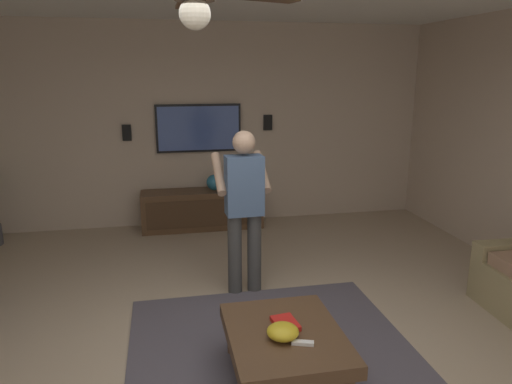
{
  "coord_description": "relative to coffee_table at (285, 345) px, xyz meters",
  "views": [
    {
      "loc": [
        -3.1,
        0.59,
        2.17
      ],
      "look_at": [
        0.84,
        -0.21,
        1.15
      ],
      "focal_mm": 33.15,
      "sensor_mm": 36.0,
      "label": 1
    }
  ],
  "objects": [
    {
      "name": "coffee_table",
      "position": [
        0.0,
        0.0,
        0.0
      ],
      "size": [
        1.0,
        0.8,
        0.4
      ],
      "color": "#513823",
      "rests_on": "ground"
    },
    {
      "name": "book",
      "position": [
        0.08,
        -0.02,
        0.12
      ],
      "size": [
        0.24,
        0.19,
        0.04
      ],
      "primitive_type": "cube",
      "rotation": [
        0.0,
        0.0,
        0.13
      ],
      "color": "red",
      "rests_on": "coffee_table"
    },
    {
      "name": "bowl",
      "position": [
        -0.08,
        0.04,
        0.15
      ],
      "size": [
        0.22,
        0.22,
        0.1
      ],
      "primitive_type": "ellipsoid",
      "color": "gold",
      "rests_on": "coffee_table"
    },
    {
      "name": "wall_speaker_right",
      "position": [
        3.86,
        1.25,
        1.07
      ],
      "size": [
        0.06,
        0.12,
        0.22
      ],
      "primitive_type": "cube",
      "color": "black"
    },
    {
      "name": "media_console",
      "position": [
        3.61,
        0.26,
        -0.02
      ],
      "size": [
        0.45,
        1.7,
        0.55
      ],
      "rotation": [
        0.0,
        0.0,
        3.14
      ],
      "color": "#513823",
      "rests_on": "ground"
    },
    {
      "name": "wall_speaker_left",
      "position": [
        3.86,
        -0.74,
        1.17
      ],
      "size": [
        0.06,
        0.12,
        0.22
      ],
      "primitive_type": "cube",
      "color": "black"
    },
    {
      "name": "vase_round",
      "position": [
        3.61,
        0.09,
        0.36
      ],
      "size": [
        0.22,
        0.22,
        0.22
      ],
      "primitive_type": "sphere",
      "color": "teal",
      "rests_on": "media_console"
    },
    {
      "name": "person_standing",
      "position": [
        1.51,
        0.03,
        0.64
      ],
      "size": [
        0.54,
        0.55,
        1.64
      ],
      "rotation": [
        0.0,
        0.0,
        0.03
      ],
      "color": "#3F3F3F",
      "rests_on": "ground"
    },
    {
      "name": "area_rug",
      "position": [
        0.2,
        0.0,
        -0.29
      ],
      "size": [
        2.5,
        2.27,
        0.01
      ],
      "primitive_type": "cube",
      "color": "#514C56",
      "rests_on": "ground"
    },
    {
      "name": "remote_white",
      "position": [
        -0.18,
        -0.07,
        0.12
      ],
      "size": [
        0.09,
        0.16,
        0.02
      ],
      "primitive_type": "cube",
      "rotation": [
        0.0,
        0.0,
        4.39
      ],
      "color": "white",
      "rests_on": "coffee_table"
    },
    {
      "name": "ground_plane",
      "position": [
        0.22,
        0.2,
        -0.3
      ],
      "size": [
        8.81,
        8.81,
        0.0
      ],
      "primitive_type": "plane",
      "color": "tan"
    },
    {
      "name": "tv",
      "position": [
        3.85,
        0.26,
        1.11
      ],
      "size": [
        0.05,
        1.2,
        0.67
      ],
      "rotation": [
        0.0,
        0.0,
        3.14
      ],
      "color": "black"
    },
    {
      "name": "wall_back_tv",
      "position": [
        3.94,
        0.2,
        1.13
      ],
      "size": [
        0.1,
        6.74,
        2.86
      ],
      "primitive_type": "cube",
      "color": "#BCA893",
      "rests_on": "ground"
    }
  ]
}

